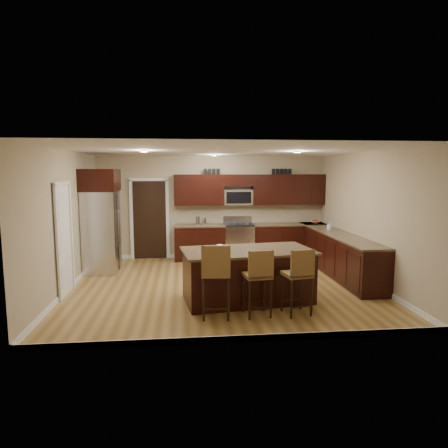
{
  "coord_description": "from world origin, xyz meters",
  "views": [
    {
      "loc": [
        -0.77,
        -7.84,
        2.3
      ],
      "look_at": [
        0.08,
        0.4,
        1.2
      ],
      "focal_mm": 32.0,
      "sensor_mm": 36.0,
      "label": 1
    }
  ],
  "objects": [
    {
      "name": "doorway",
      "position": [
        -1.65,
        2.73,
        1.03
      ],
      "size": [
        0.85,
        0.03,
        2.06
      ],
      "primitive_type": "cube",
      "color": "black",
      "rests_on": "floor"
    },
    {
      "name": "refrigerator",
      "position": [
        -2.62,
        1.37,
        1.2
      ],
      "size": [
        0.79,
        0.99,
        2.35
      ],
      "color": "silver",
      "rests_on": "floor"
    },
    {
      "name": "floor",
      "position": [
        0.0,
        0.0,
        0.0
      ],
      "size": [
        6.0,
        6.0,
        0.0
      ],
      "primitive_type": "plane",
      "color": "olive",
      "rests_on": "ground"
    },
    {
      "name": "wall_back",
      "position": [
        0.0,
        2.75,
        1.35
      ],
      "size": [
        6.0,
        0.0,
        6.0
      ],
      "primitive_type": "plane",
      "rotation": [
        1.57,
        0.0,
        0.0
      ],
      "color": "tan",
      "rests_on": "floor"
    },
    {
      "name": "base_cabinets",
      "position": [
        1.9,
        1.45,
        0.46
      ],
      "size": [
        4.02,
        3.96,
        0.92
      ],
      "color": "black",
      "rests_on": "floor"
    },
    {
      "name": "fruit_bowl",
      "position": [
        2.75,
        2.45,
        0.95
      ],
      "size": [
        0.29,
        0.29,
        0.06
      ],
      "primitive_type": "imported",
      "rotation": [
        0.0,
        0.0,
        -0.16
      ],
      "color": "silver",
      "rests_on": "base_cabinets"
    },
    {
      "name": "microwave",
      "position": [
        0.68,
        2.6,
        1.62
      ],
      "size": [
        0.76,
        0.31,
        0.4
      ],
      "primitive_type": "cube",
      "color": "silver",
      "rests_on": "upper_cabinets"
    },
    {
      "name": "floor_mat",
      "position": [
        -0.01,
        1.42,
        0.01
      ],
      "size": [
        1.1,
        0.84,
        0.01
      ],
      "primitive_type": "cube",
      "rotation": [
        0.0,
        0.0,
        -0.21
      ],
      "color": "brown",
      "rests_on": "floor"
    },
    {
      "name": "upper_cabinets",
      "position": [
        1.04,
        2.58,
        1.84
      ],
      "size": [
        4.0,
        0.33,
        0.8
      ],
      "color": "black",
      "rests_on": "wall_back"
    },
    {
      "name": "ceiling",
      "position": [
        0.0,
        0.0,
        2.7
      ],
      "size": [
        6.0,
        6.0,
        0.0
      ],
      "primitive_type": "plane",
      "rotation": [
        3.14,
        0.0,
        0.0
      ],
      "color": "silver",
      "rests_on": "wall_back"
    },
    {
      "name": "stool_left",
      "position": [
        -0.27,
        -1.82,
        0.74
      ],
      "size": [
        0.48,
        0.48,
        1.19
      ],
      "rotation": [
        0.0,
        0.0,
        -0.09
      ],
      "color": "brown",
      "rests_on": "floor"
    },
    {
      "name": "island",
      "position": [
        0.36,
        -0.97,
        0.43
      ],
      "size": [
        2.42,
        1.47,
        0.92
      ],
      "rotation": [
        0.0,
        0.0,
        0.13
      ],
      "color": "black",
      "rests_on": "floor"
    },
    {
      "name": "stool_right",
      "position": [
        1.05,
        -1.81,
        0.68
      ],
      "size": [
        0.48,
        0.48,
        1.09
      ],
      "rotation": [
        0.0,
        0.0,
        0.19
      ],
      "color": "brown",
      "rests_on": "floor"
    },
    {
      "name": "soap_bottle",
      "position": [
        2.7,
        1.27,
        1.01
      ],
      "size": [
        0.1,
        0.1,
        0.19
      ],
      "primitive_type": "imported",
      "rotation": [
        0.0,
        0.0,
        0.23
      ],
      "color": "#B2B2B2",
      "rests_on": "base_cabinets"
    },
    {
      "name": "wall_left",
      "position": [
        -3.0,
        0.0,
        1.35
      ],
      "size": [
        0.0,
        5.5,
        5.5
      ],
      "primitive_type": "plane",
      "rotation": [
        1.57,
        0.0,
        1.57
      ],
      "color": "tan",
      "rests_on": "floor"
    },
    {
      "name": "letter_decor",
      "position": [
        0.9,
        2.58,
        2.29
      ],
      "size": [
        2.2,
        0.03,
        0.15
      ],
      "primitive_type": null,
      "color": "black",
      "rests_on": "upper_cabinets"
    },
    {
      "name": "wall_right",
      "position": [
        3.0,
        0.0,
        1.35
      ],
      "size": [
        0.0,
        5.5,
        5.5
      ],
      "primitive_type": "plane",
      "rotation": [
        1.57,
        0.0,
        -1.57
      ],
      "color": "tan",
      "rests_on": "floor"
    },
    {
      "name": "canister_tall",
      "position": [
        -0.4,
        2.45,
        1.03
      ],
      "size": [
        0.12,
        0.12,
        0.22
      ],
      "primitive_type": "cylinder",
      "color": "silver",
      "rests_on": "base_cabinets"
    },
    {
      "name": "canister_short",
      "position": [
        -0.23,
        2.45,
        1.01
      ],
      "size": [
        0.11,
        0.11,
        0.17
      ],
      "primitive_type": "cylinder",
      "color": "silver",
      "rests_on": "base_cabinets"
    },
    {
      "name": "pantry_door",
      "position": [
        -2.98,
        -0.3,
        1.02
      ],
      "size": [
        0.03,
        0.8,
        2.04
      ],
      "primitive_type": "cube",
      "color": "white",
      "rests_on": "floor"
    },
    {
      "name": "stool_mid",
      "position": [
        0.4,
        -1.81,
        0.68
      ],
      "size": [
        0.45,
        0.45,
        1.09
      ],
      "rotation": [
        0.0,
        0.0,
        0.12
      ],
      "color": "brown",
      "rests_on": "floor"
    },
    {
      "name": "island_jar",
      "position": [
        -0.14,
        -0.97,
        0.97
      ],
      "size": [
        0.1,
        0.1,
        0.1
      ],
      "primitive_type": "cylinder",
      "color": "white",
      "rests_on": "island"
    },
    {
      "name": "range",
      "position": [
        0.68,
        2.45,
        0.47
      ],
      "size": [
        0.76,
        0.64,
        1.11
      ],
      "color": "silver",
      "rests_on": "floor"
    }
  ]
}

